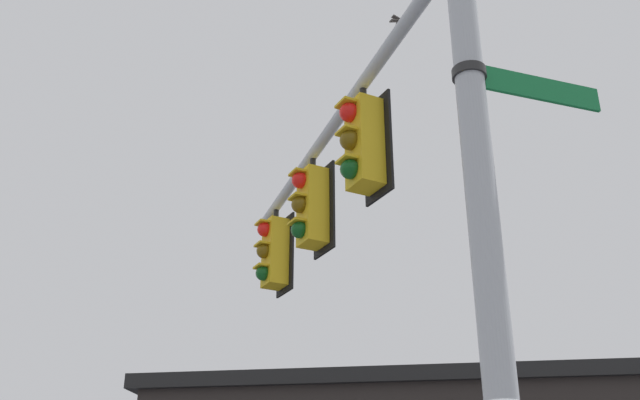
# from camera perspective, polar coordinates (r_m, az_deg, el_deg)

# --- Properties ---
(signal_pole) EXTENTS (0.24, 0.24, 7.21)m
(signal_pole) POSITION_cam_1_polar(r_m,az_deg,el_deg) (5.50, 12.64, -3.41)
(signal_pole) COLOR #ADB2B7
(signal_pole) RESTS_ON ground
(mast_arm) EXTENTS (6.54, 1.14, 0.15)m
(mast_arm) POSITION_cam_1_polar(r_m,az_deg,el_deg) (9.39, 0.84, 5.46)
(mast_arm) COLOR #ADB2B7
(traffic_light_nearest_pole) EXTENTS (0.54, 0.49, 1.31)m
(traffic_light_nearest_pole) POSITION_cam_1_polar(r_m,az_deg,el_deg) (8.12, 3.32, 4.38)
(traffic_light_nearest_pole) COLOR black
(traffic_light_mid_inner) EXTENTS (0.54, 0.49, 1.31)m
(traffic_light_mid_inner) POSITION_cam_1_polar(r_m,az_deg,el_deg) (9.63, -0.67, -0.52)
(traffic_light_mid_inner) COLOR black
(traffic_light_mid_outer) EXTENTS (0.54, 0.49, 1.31)m
(traffic_light_mid_outer) POSITION_cam_1_polar(r_m,az_deg,el_deg) (11.23, -3.56, -4.05)
(traffic_light_mid_outer) COLOR black
(street_name_sign) EXTENTS (0.34, 1.37, 0.22)m
(street_name_sign) POSITION_cam_1_polar(r_m,az_deg,el_deg) (6.35, 14.41, 8.73)
(street_name_sign) COLOR #147238
(bird_flying) EXTENTS (0.22, 0.34, 0.12)m
(bird_flying) POSITION_cam_1_polar(r_m,az_deg,el_deg) (10.92, 6.19, 13.49)
(bird_flying) COLOR #4C4742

